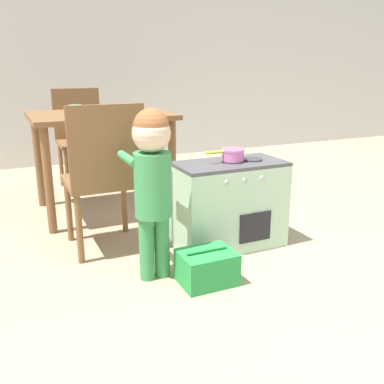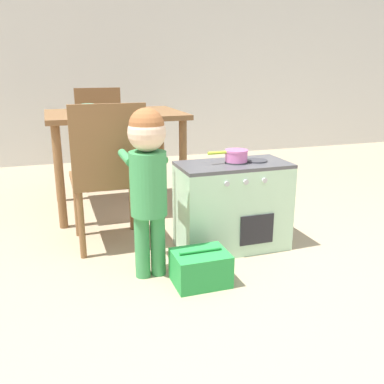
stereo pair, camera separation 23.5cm
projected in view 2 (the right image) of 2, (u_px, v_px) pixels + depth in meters
name	position (u px, v px, depth m)	size (l,w,h in m)	color
ground_plane	(286.00, 346.00, 1.68)	(16.00, 16.00, 0.00)	tan
wall_back	(118.00, 43.00, 4.70)	(10.00, 0.06, 2.60)	silver
play_kitchen	(232.00, 206.00, 2.54)	(0.64, 0.34, 0.53)	#B2DBB7
toy_pot	(236.00, 155.00, 2.45)	(0.24, 0.13, 0.07)	pink
child_figure	(148.00, 170.00, 2.10)	(0.21, 0.35, 0.87)	#3D9351
toy_basket	(200.00, 268.00, 2.15)	(0.27, 0.22, 0.19)	green
dining_table	(115.00, 127.00, 3.16)	(0.97, 0.75, 0.73)	brown
dining_chair_near	(108.00, 173.00, 2.47)	(0.41, 0.41, 0.87)	brown
dining_chair_far	(101.00, 134.00, 3.88)	(0.41, 0.41, 0.87)	brown
cup_on_table	(88.00, 110.00, 2.87)	(0.08, 0.08, 0.08)	#478E66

